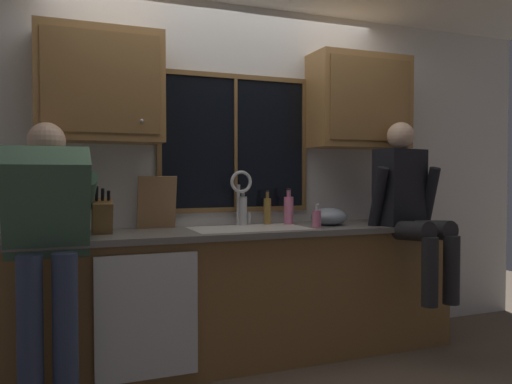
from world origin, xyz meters
TOP-DOWN VIEW (x-y plane):
  - back_wall at (0.00, 0.06)m, footprint 5.60×0.12m
  - window_glass at (0.08, -0.01)m, footprint 1.10×0.02m
  - window_frame_top at (0.08, -0.02)m, footprint 1.17×0.02m
  - window_frame_bottom at (0.08, -0.02)m, footprint 1.17×0.02m
  - window_frame_left at (-0.49, -0.02)m, footprint 0.04×0.02m
  - window_frame_right at (0.65, -0.02)m, footprint 0.03×0.02m
  - window_mullion_center at (0.08, -0.02)m, footprint 0.02×0.02m
  - lower_cabinet_run at (0.00, -0.29)m, footprint 3.20×0.58m
  - countertop at (0.00, -0.31)m, footprint 3.26×0.62m
  - dishwasher_front at (-0.67, -0.61)m, footprint 0.60×0.02m
  - upper_cabinet_left at (-0.89, -0.17)m, footprint 0.78×0.36m
  - upper_cabinet_right at (1.05, -0.17)m, footprint 0.78×0.36m
  - sink at (0.08, -0.30)m, footprint 0.80×0.46m
  - faucet at (0.09, -0.12)m, footprint 0.18×0.09m
  - person_standing at (-1.21, -0.63)m, footprint 0.53×0.67m
  - person_sitting_on_counter at (1.22, -0.57)m, footprint 0.54×0.64m
  - knife_block at (-0.90, -0.30)m, footprint 0.12×0.18m
  - cutting_board at (-0.52, -0.09)m, footprint 0.26×0.10m
  - mixing_bowl at (0.71, -0.30)m, footprint 0.27×0.27m
  - soap_dispenser at (0.53, -0.45)m, footprint 0.06×0.07m
  - bottle_green_glass at (0.11, -0.10)m, footprint 0.06×0.06m
  - bottle_tall_clear at (0.30, -0.10)m, footprint 0.05×0.05m
  - bottle_amber_small at (0.46, -0.14)m, footprint 0.07×0.07m

SIDE VIEW (x-z plane):
  - lower_cabinet_run at x=0.00m, z-range 0.00..0.88m
  - dishwasher_front at x=-0.67m, z-range 0.09..0.83m
  - sink at x=0.08m, z-range 0.72..0.93m
  - countertop at x=0.00m, z-range 0.88..0.92m
  - person_standing at x=-1.21m, z-range 0.18..1.77m
  - mixing_bowl at x=0.71m, z-range 0.91..1.05m
  - soap_dispenser at x=0.53m, z-range 0.90..1.07m
  - bottle_tall_clear at x=0.30m, z-range 0.90..1.15m
  - knife_block at x=-0.90m, z-range 0.87..1.19m
  - bottle_amber_small at x=0.46m, z-range 0.90..1.17m
  - window_frame_bottom at x=0.08m, z-range 1.01..1.05m
  - bottle_green_glass at x=0.11m, z-range 0.90..1.17m
  - cutting_board at x=-0.52m, z-range 0.92..1.28m
  - person_sitting_on_counter at x=1.22m, z-range 0.47..1.73m
  - faucet at x=0.09m, z-range 0.97..1.37m
  - back_wall at x=0.00m, z-range 0.00..2.55m
  - window_glass at x=0.08m, z-range 1.05..2.00m
  - window_frame_left at x=-0.49m, z-range 1.05..2.00m
  - window_frame_right at x=0.65m, z-range 1.05..2.00m
  - window_mullion_center at x=0.08m, z-range 1.05..2.00m
  - upper_cabinet_left at x=-0.89m, z-range 1.50..2.22m
  - upper_cabinet_right at x=1.05m, z-range 1.50..2.22m
  - window_frame_top at x=0.08m, z-range 2.00..2.04m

